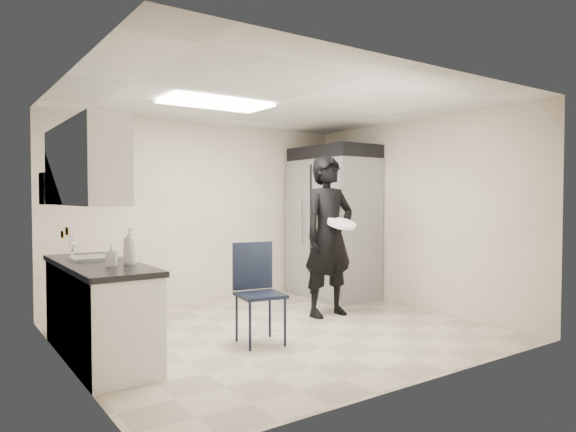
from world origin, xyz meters
TOP-DOWN VIEW (x-y plane):
  - floor at (0.00, 0.00)m, footprint 4.50×4.50m
  - ceiling at (0.00, 0.00)m, footprint 4.50×4.50m
  - back_wall at (0.00, 2.00)m, footprint 4.50×0.00m
  - left_wall at (-2.25, 0.00)m, footprint 0.00×4.00m
  - right_wall at (2.25, 0.00)m, footprint 0.00×4.00m
  - ceiling_panel at (-0.60, 0.40)m, footprint 1.20×0.60m
  - lower_counter at (-1.95, 0.20)m, footprint 0.60×1.90m
  - countertop at (-1.95, 0.20)m, footprint 0.64×1.95m
  - sink at (-1.93, 0.45)m, footprint 0.42×0.40m
  - faucet at (-2.13, 0.45)m, footprint 0.02×0.02m
  - upper_cabinets at (-2.08, 0.20)m, footprint 0.35×1.80m
  - towel_dispenser at (-2.14, 1.35)m, footprint 0.22×0.30m
  - notice_sticker_left at (-2.24, 0.10)m, footprint 0.00×0.12m
  - notice_sticker_right at (-2.24, 0.30)m, footprint 0.00×0.12m
  - commercial_fridge at (1.83, 1.27)m, footprint 0.80×1.35m
  - fridge_compressor at (1.83, 1.27)m, footprint 0.80×1.35m
  - folding_chair at (-0.45, -0.28)m, footprint 0.52×0.52m
  - man_tuxedo at (0.96, 0.31)m, footprint 0.75×0.50m
  - bucket_lid at (0.96, 0.06)m, footprint 0.36×0.36m
  - soap_bottle_a at (-1.75, -0.14)m, footprint 0.14×0.14m
  - soap_bottle_b at (-1.93, -0.16)m, footprint 0.12×0.12m

SIDE VIEW (x-z plane):
  - floor at x=0.00m, z-range 0.00..0.00m
  - lower_counter at x=-1.95m, z-range 0.00..0.86m
  - folding_chair at x=-0.45m, z-range 0.00..1.02m
  - sink at x=-1.93m, z-range 0.80..0.94m
  - countertop at x=-1.95m, z-range 0.86..0.91m
  - soap_bottle_b at x=-1.93m, z-range 0.91..1.11m
  - faucet at x=-2.13m, z-range 0.90..1.14m
  - man_tuxedo at x=0.96m, z-range 0.00..2.05m
  - commercial_fridge at x=1.83m, z-range 0.00..2.10m
  - soap_bottle_a at x=-1.75m, z-range 0.91..1.25m
  - notice_sticker_right at x=-2.24m, z-range 1.15..1.21m
  - bucket_lid at x=0.96m, z-range 1.18..1.22m
  - notice_sticker_left at x=-2.24m, z-range 1.19..1.25m
  - back_wall at x=0.00m, z-range -0.95..3.55m
  - left_wall at x=-2.25m, z-range -0.70..3.30m
  - right_wall at x=2.25m, z-range -0.70..3.30m
  - towel_dispenser at x=-2.14m, z-range 1.45..1.80m
  - upper_cabinets at x=-2.08m, z-range 1.45..2.20m
  - fridge_compressor at x=1.83m, z-range 2.10..2.30m
  - ceiling_panel at x=-0.60m, z-range 2.56..2.58m
  - ceiling at x=0.00m, z-range 2.60..2.60m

